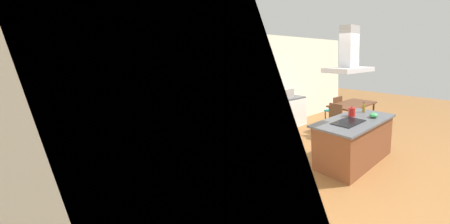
# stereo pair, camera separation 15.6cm
# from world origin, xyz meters

# --- Properties ---
(ground) EXTENTS (16.00, 16.00, 0.00)m
(ground) POSITION_xyz_m (0.00, 1.50, 0.00)
(ground) COLOR #936033
(wall_back) EXTENTS (7.20, 0.10, 2.70)m
(wall_back) POSITION_xyz_m (0.00, 3.25, 1.35)
(wall_back) COLOR silver
(wall_back) RESTS_ON ground
(kitchen_island) EXTENTS (1.72, 0.99, 0.90)m
(kitchen_island) POSITION_xyz_m (0.00, 0.00, 0.45)
(kitchen_island) COLOR brown
(kitchen_island) RESTS_ON ground
(cooktop) EXTENTS (0.60, 0.44, 0.01)m
(cooktop) POSITION_xyz_m (-0.24, 0.00, 0.91)
(cooktop) COLOR black
(cooktop) RESTS_ON kitchen_island
(tea_kettle) EXTENTS (0.20, 0.15, 0.20)m
(tea_kettle) POSITION_xyz_m (0.18, 0.20, 0.99)
(tea_kettle) COLOR #B21E19
(tea_kettle) RESTS_ON kitchen_island
(olive_oil_bottle) EXTENTS (0.06, 0.06, 0.23)m
(olive_oil_bottle) POSITION_xyz_m (0.59, 0.16, 1.00)
(olive_oil_bottle) COLOR olive
(olive_oil_bottle) RESTS_ON kitchen_island
(mixing_bowl) EXTENTS (0.18, 0.18, 0.10)m
(mixing_bowl) POSITION_xyz_m (0.35, -0.22, 0.95)
(mixing_bowl) COLOR #33934C
(mixing_bowl) RESTS_ON kitchen_island
(back_counter) EXTENTS (2.25, 0.62, 0.90)m
(back_counter) POSITION_xyz_m (0.01, 2.88, 0.45)
(back_counter) COLOR silver
(back_counter) RESTS_ON ground
(countertop_microwave) EXTENTS (0.50, 0.38, 0.28)m
(countertop_microwave) POSITION_xyz_m (0.53, 2.88, 1.04)
(countertop_microwave) COLOR #9E9993
(countertop_microwave) RESTS_ON back_counter
(coffee_mug_red) EXTENTS (0.08, 0.08, 0.09)m
(coffee_mug_red) POSITION_xyz_m (-0.88, 2.82, 0.95)
(coffee_mug_red) COLOR red
(coffee_mug_red) RESTS_ON back_counter
(coffee_mug_blue) EXTENTS (0.08, 0.08, 0.09)m
(coffee_mug_blue) POSITION_xyz_m (-0.74, 2.91, 0.95)
(coffee_mug_blue) COLOR #2D56B2
(coffee_mug_blue) RESTS_ON back_counter
(coffee_mug_yellow) EXTENTS (0.08, 0.08, 0.09)m
(coffee_mug_yellow) POSITION_xyz_m (-0.63, 2.91, 0.95)
(coffee_mug_yellow) COLOR gold
(coffee_mug_yellow) RESTS_ON back_counter
(cutting_board) EXTENTS (0.34, 0.24, 0.02)m
(cutting_board) POSITION_xyz_m (-0.21, 2.93, 0.91)
(cutting_board) COLOR #59331E
(cutting_board) RESTS_ON back_counter
(dining_table) EXTENTS (1.40, 0.90, 0.75)m
(dining_table) POSITION_xyz_m (1.74, 1.23, 0.67)
(dining_table) COLOR #59331E
(dining_table) RESTS_ON ground
(chair_at_left_end) EXTENTS (0.42, 0.42, 0.89)m
(chair_at_left_end) POSITION_xyz_m (0.83, 1.23, 0.51)
(chair_at_left_end) COLOR teal
(chair_at_left_end) RESTS_ON ground
(chair_facing_back_wall) EXTENTS (0.42, 0.42, 0.89)m
(chair_facing_back_wall) POSITION_xyz_m (1.74, 1.89, 0.51)
(chair_facing_back_wall) COLOR teal
(chair_facing_back_wall) RESTS_ON ground
(range_hood) EXTENTS (0.90, 0.55, 0.78)m
(range_hood) POSITION_xyz_m (-0.24, 0.00, 2.10)
(range_hood) COLOR #ADADB2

